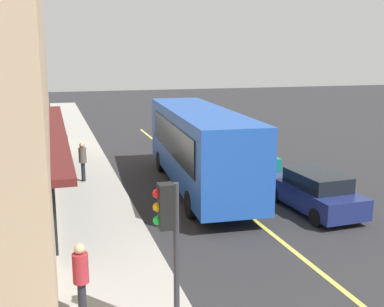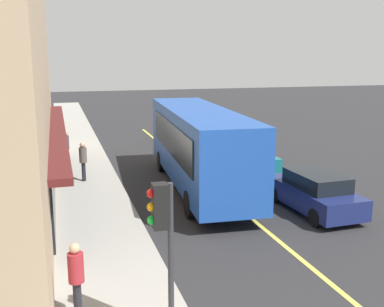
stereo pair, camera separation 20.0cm
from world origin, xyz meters
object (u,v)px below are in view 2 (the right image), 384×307
object	(u,v)px
car_navy	(314,192)
pedestrian_mid_block	(83,158)
car_teal	(246,156)
bus	(198,144)
car_black	(185,131)
pedestrian_near_storefront	(76,273)
traffic_light	(163,224)
pedestrian_by_curb	(66,145)

from	to	relation	value
car_navy	pedestrian_mid_block	bearing A→B (deg)	51.85
car_teal	pedestrian_mid_block	world-z (taller)	pedestrian_mid_block
bus	car_black	bearing A→B (deg)	-12.53
bus	car_navy	size ratio (longest dim) A/B	2.59
bus	pedestrian_near_storefront	xyz separation A→B (m)	(-9.21, 5.61, -0.81)
traffic_light	car_teal	xyz separation A→B (m)	(12.85, -7.30, -1.79)
bus	car_teal	size ratio (longest dim) A/B	2.62
car_black	traffic_light	bearing A→B (deg)	163.32
bus	car_black	distance (m)	11.30
pedestrian_mid_block	car_teal	bearing A→B (deg)	-87.61
bus	pedestrian_by_curb	size ratio (longest dim) A/B	6.20
pedestrian_by_curb	pedestrian_mid_block	world-z (taller)	pedestrian_by_curb
car_navy	pedestrian_near_storefront	size ratio (longest dim) A/B	2.54
pedestrian_by_curb	car_black	bearing A→B (deg)	-55.16
car_navy	pedestrian_by_curb	world-z (taller)	pedestrian_by_curb
car_black	pedestrian_near_storefront	bearing A→B (deg)	158.26
car_teal	car_navy	distance (m)	6.64
pedestrian_by_curb	pedestrian_mid_block	xyz separation A→B (m)	(-3.33, -0.66, -0.02)
traffic_light	car_navy	bearing A→B (deg)	-49.20
bus	pedestrian_by_curb	bearing A→B (deg)	44.86
car_teal	pedestrian_near_storefront	world-z (taller)	pedestrian_near_storefront
traffic_light	pedestrian_mid_block	size ratio (longest dim) A/B	1.79
car_black	pedestrian_mid_block	distance (m)	11.40
pedestrian_near_storefront	car_teal	bearing A→B (deg)	-37.41
pedestrian_near_storefront	traffic_light	bearing A→B (deg)	-124.82
bus	traffic_light	size ratio (longest dim) A/B	3.53
car_black	pedestrian_by_curb	size ratio (longest dim) A/B	2.42
bus	pedestrian_by_curb	xyz separation A→B (m)	(5.47, 5.45, -0.73)
traffic_light	pedestrian_mid_block	world-z (taller)	traffic_light
pedestrian_by_curb	pedestrian_mid_block	size ratio (longest dim) A/B	1.02
pedestrian_near_storefront	pedestrian_mid_block	bearing A→B (deg)	-4.15
bus	car_teal	bearing A→B (deg)	-53.33
bus	car_teal	world-z (taller)	bus
pedestrian_mid_block	bus	bearing A→B (deg)	-114.20
bus	pedestrian_near_storefront	bearing A→B (deg)	148.67
car_navy	pedestrian_near_storefront	world-z (taller)	pedestrian_near_storefront
traffic_light	pedestrian_by_curb	distance (m)	15.96
car_black	pedestrian_near_storefront	distance (m)	21.72
bus	car_navy	world-z (taller)	bus
car_navy	car_black	world-z (taller)	same
bus	car_teal	distance (m)	4.35
pedestrian_by_curb	pedestrian_mid_block	distance (m)	3.39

